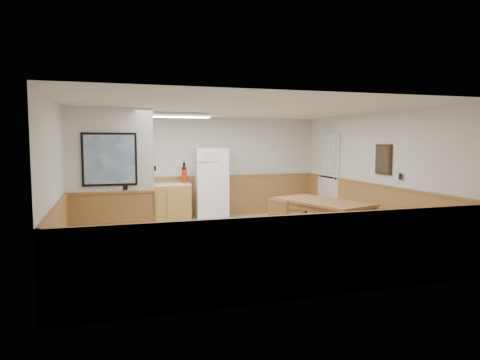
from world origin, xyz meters
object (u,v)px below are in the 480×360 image
object	(u,v)px
dining_table	(322,205)
dining_bench	(370,219)
dining_chair	(282,219)
refrigerator	(211,183)
fire_extinguisher	(184,174)
soap_bottle	(114,180)

from	to	relation	value
dining_table	dining_bench	distance (m)	1.10
dining_table	dining_chair	world-z (taller)	dining_chair
refrigerator	dining_table	bearing A→B (deg)	-56.29
fire_extinguisher	soap_bottle	world-z (taller)	fire_extinguisher
dining_table	soap_bottle	bearing A→B (deg)	125.21
refrigerator	dining_bench	distance (m)	3.89
dining_bench	dining_chair	bearing A→B (deg)	177.40
refrigerator	fire_extinguisher	bearing A→B (deg)	179.33
refrigerator	soap_bottle	size ratio (longest dim) A/B	8.38
soap_bottle	fire_extinguisher	bearing A→B (deg)	-1.26
refrigerator	dining_bench	size ratio (longest dim) A/B	1.09
refrigerator	fire_extinguisher	distance (m)	0.70
dining_chair	soap_bottle	size ratio (longest dim) A/B	4.09
refrigerator	dining_bench	bearing A→B (deg)	-43.09
dining_bench	fire_extinguisher	distance (m)	4.43
fire_extinguisher	soap_bottle	distance (m)	1.63
dining_chair	refrigerator	bearing A→B (deg)	78.78
refrigerator	fire_extinguisher	world-z (taller)	refrigerator
dining_bench	soap_bottle	world-z (taller)	soap_bottle
refrigerator	fire_extinguisher	size ratio (longest dim) A/B	3.52
dining_bench	soap_bottle	size ratio (longest dim) A/B	7.69
dining_bench	soap_bottle	bearing A→B (deg)	139.70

